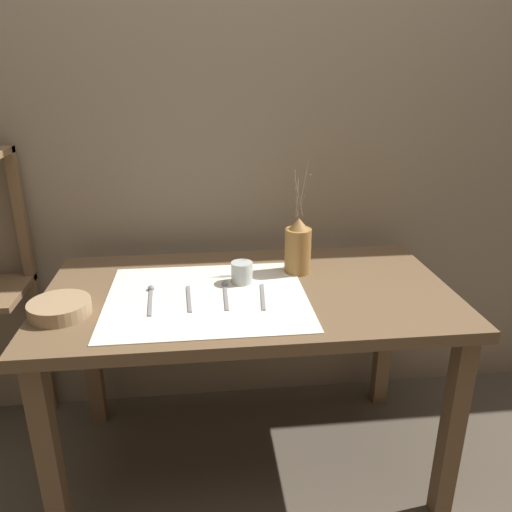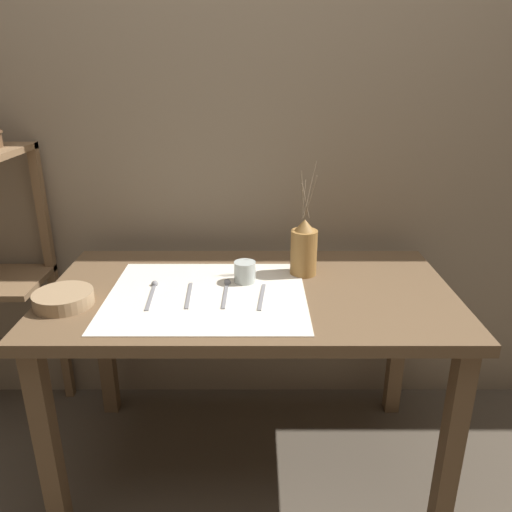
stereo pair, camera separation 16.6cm
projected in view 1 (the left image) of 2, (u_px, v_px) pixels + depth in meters
name	position (u px, v px, depth m)	size (l,w,h in m)	color
ground_plane	(250.00, 460.00, 1.97)	(12.00, 12.00, 0.00)	brown
stone_wall_back	(237.00, 134.00, 1.99)	(7.00, 0.06, 2.40)	gray
wooden_table	(249.00, 313.00, 1.74)	(1.38, 0.75, 0.74)	brown
linen_cloth	(207.00, 297.00, 1.64)	(0.66, 0.55, 0.00)	silver
pitcher_with_flowers	(298.00, 247.00, 1.81)	(0.10, 0.10, 0.41)	olive
wooden_bowl	(60.00, 308.00, 1.52)	(0.19, 0.19, 0.05)	#9E7F5B
glass_tumbler_near	(242.00, 272.00, 1.74)	(0.08, 0.08, 0.07)	#B7C1BC
spoon_outer	(151.00, 294.00, 1.65)	(0.03, 0.21, 0.02)	gray
fork_inner	(189.00, 298.00, 1.62)	(0.02, 0.20, 0.00)	gray
spoon_inner	(225.00, 289.00, 1.69)	(0.02, 0.21, 0.02)	gray
knife_center	(263.00, 296.00, 1.64)	(0.03, 0.20, 0.00)	gray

